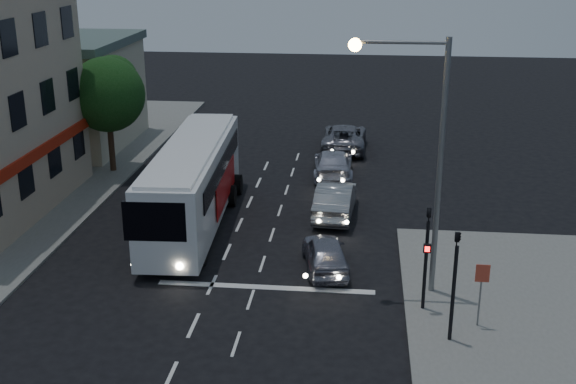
# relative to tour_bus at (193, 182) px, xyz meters

# --- Properties ---
(ground) EXTENTS (120.00, 120.00, 0.00)m
(ground) POSITION_rel_tour_bus_xyz_m (2.01, -7.91, -2.00)
(ground) COLOR black
(road_markings) EXTENTS (8.00, 30.55, 0.01)m
(road_markings) POSITION_rel_tour_bus_xyz_m (3.29, -4.60, -2.00)
(road_markings) COLOR silver
(road_markings) RESTS_ON ground
(tour_bus) EXTENTS (3.07, 12.17, 3.71)m
(tour_bus) POSITION_rel_tour_bus_xyz_m (0.00, 0.00, 0.00)
(tour_bus) COLOR white
(tour_bus) RESTS_ON ground
(car_suv) EXTENTS (2.22, 4.10, 1.32)m
(car_suv) POSITION_rel_tour_bus_xyz_m (6.09, -4.11, -1.34)
(car_suv) COLOR gray
(car_suv) RESTS_ON ground
(car_sedan_a) EXTENTS (1.92, 4.82, 1.56)m
(car_sedan_a) POSITION_rel_tour_bus_xyz_m (6.21, 1.70, -1.22)
(car_sedan_a) COLOR #A6A6A7
(car_sedan_a) RESTS_ON ground
(car_sedan_b) EXTENTS (2.26, 5.10, 1.46)m
(car_sedan_b) POSITION_rel_tour_bus_xyz_m (5.85, 7.51, -1.28)
(car_sedan_b) COLOR #B7B7C6
(car_sedan_b) RESTS_ON ground
(car_sedan_c) EXTENTS (2.64, 5.59, 1.54)m
(car_sedan_c) POSITION_rel_tour_bus_xyz_m (6.27, 13.03, -1.23)
(car_sedan_c) COLOR gray
(car_sedan_c) RESTS_ON ground
(traffic_signal_main) EXTENTS (0.25, 0.35, 4.10)m
(traffic_signal_main) POSITION_rel_tour_bus_xyz_m (9.61, -7.13, 0.42)
(traffic_signal_main) COLOR black
(traffic_signal_main) RESTS_ON sidewalk_near
(traffic_signal_side) EXTENTS (0.18, 0.15, 4.10)m
(traffic_signal_side) POSITION_rel_tour_bus_xyz_m (10.31, -9.11, 0.42)
(traffic_signal_side) COLOR black
(traffic_signal_side) RESTS_ON sidewalk_near
(regulatory_sign) EXTENTS (0.45, 0.12, 2.20)m
(regulatory_sign) POSITION_rel_tour_bus_xyz_m (11.31, -8.15, -0.41)
(regulatory_sign) COLOR slate
(regulatory_sign) RESTS_ON sidewalk_near
(streetlight) EXTENTS (3.32, 0.44, 9.00)m
(streetlight) POSITION_rel_tour_bus_xyz_m (9.35, -5.71, 3.73)
(streetlight) COLOR slate
(streetlight) RESTS_ON sidewalk_near
(low_building_north) EXTENTS (9.40, 9.40, 6.50)m
(low_building_north) POSITION_rel_tour_bus_xyz_m (-11.49, 12.09, 1.39)
(low_building_north) COLOR #B9B494
(low_building_north) RESTS_ON sidewalk_far
(street_tree) EXTENTS (4.00, 4.00, 6.20)m
(street_tree) POSITION_rel_tour_bus_xyz_m (-6.20, 7.11, 2.49)
(street_tree) COLOR black
(street_tree) RESTS_ON sidewalk_far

